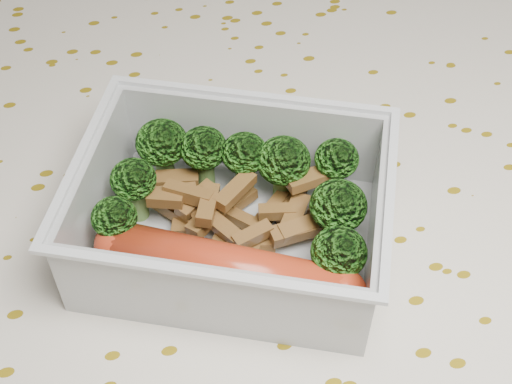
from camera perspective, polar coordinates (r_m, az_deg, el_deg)
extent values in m
cube|color=brown|center=(0.50, 0.30, -4.39)|extent=(1.40, 0.90, 0.04)
cube|color=silver|center=(0.48, 0.31, -2.73)|extent=(1.46, 0.96, 0.01)
cube|color=silver|center=(0.47, -1.80, -3.88)|extent=(0.22, 0.20, 0.00)
cube|color=silver|center=(0.49, -0.37, 4.57)|extent=(0.17, 0.08, 0.06)
cube|color=silver|center=(0.40, -3.76, -8.53)|extent=(0.17, 0.08, 0.06)
cube|color=silver|center=(0.44, 9.49, -2.87)|extent=(0.06, 0.12, 0.06)
cube|color=silver|center=(0.46, -12.65, 0.11)|extent=(0.06, 0.12, 0.06)
cube|color=silver|center=(0.47, -0.28, 7.73)|extent=(0.18, 0.08, 0.00)
cube|color=silver|center=(0.37, -4.15, -6.53)|extent=(0.18, 0.08, 0.00)
cube|color=silver|center=(0.41, 10.68, -0.25)|extent=(0.06, 0.13, 0.00)
cube|color=silver|center=(0.44, -13.90, 2.88)|extent=(0.06, 0.13, 0.00)
cylinder|color=#608C3F|center=(0.50, -7.29, 2.06)|extent=(0.02, 0.02, 0.02)
ellipsoid|color=#35811E|center=(0.48, -7.56, 3.95)|extent=(0.04, 0.04, 0.03)
cylinder|color=#608C3F|center=(0.49, -4.08, 1.64)|extent=(0.02, 0.02, 0.02)
ellipsoid|color=#35811E|center=(0.47, -4.23, 3.54)|extent=(0.03, 0.03, 0.03)
cylinder|color=#608C3F|center=(0.48, -0.90, 1.22)|extent=(0.02, 0.02, 0.02)
ellipsoid|color=#35811E|center=(0.47, -0.93, 3.12)|extent=(0.03, 0.03, 0.03)
cylinder|color=#608C3F|center=(0.48, 2.13, 0.62)|extent=(0.02, 0.02, 0.02)
ellipsoid|color=#35811E|center=(0.46, 2.21, 2.52)|extent=(0.04, 0.04, 0.03)
cylinder|color=#608C3F|center=(0.48, 6.25, 0.78)|extent=(0.02, 0.02, 0.03)
ellipsoid|color=#35811E|center=(0.47, 6.48, 2.66)|extent=(0.03, 0.03, 0.02)
cylinder|color=#608C3F|center=(0.47, -9.44, -0.84)|extent=(0.02, 0.02, 0.02)
ellipsoid|color=#35811E|center=(0.46, -9.79, 1.02)|extent=(0.03, 0.03, 0.03)
cylinder|color=#608C3F|center=(0.46, 6.36, -2.95)|extent=(0.02, 0.02, 0.02)
ellipsoid|color=#35811E|center=(0.44, 6.60, -1.09)|extent=(0.04, 0.04, 0.03)
cylinder|color=#608C3F|center=(0.46, -10.85, -3.83)|extent=(0.02, 0.02, 0.03)
ellipsoid|color=#35811E|center=(0.44, -11.27, -2.01)|extent=(0.03, 0.03, 0.02)
cylinder|color=#608C3F|center=(0.44, 6.38, -6.62)|extent=(0.02, 0.02, 0.02)
ellipsoid|color=#35811E|center=(0.42, 6.65, -4.82)|extent=(0.03, 0.03, 0.03)
cube|color=brown|center=(0.48, -6.33, 1.06)|extent=(0.03, 0.02, 0.01)
cube|color=brown|center=(0.45, -5.41, -0.16)|extent=(0.03, 0.03, 0.01)
cube|color=brown|center=(0.46, -7.25, -0.54)|extent=(0.03, 0.02, 0.01)
cube|color=brown|center=(0.46, -4.77, -0.62)|extent=(0.03, 0.03, 0.01)
cube|color=brown|center=(0.48, 3.13, -0.87)|extent=(0.03, 0.02, 0.01)
cube|color=brown|center=(0.46, -3.90, -2.10)|extent=(0.03, 0.03, 0.01)
cube|color=brown|center=(0.46, 3.16, -1.74)|extent=(0.03, 0.03, 0.01)
cube|color=brown|center=(0.46, -4.61, -1.40)|extent=(0.02, 0.03, 0.01)
cube|color=brown|center=(0.45, -3.86, -1.03)|extent=(0.02, 0.03, 0.01)
cube|color=brown|center=(0.47, -1.38, -2.09)|extent=(0.03, 0.03, 0.01)
cube|color=brown|center=(0.45, -2.70, -2.82)|extent=(0.03, 0.03, 0.01)
cube|color=brown|center=(0.44, -0.30, -3.52)|extent=(0.03, 0.02, 0.01)
cube|color=brown|center=(0.48, -1.17, -0.58)|extent=(0.02, 0.02, 0.01)
cube|color=brown|center=(0.48, -5.72, -0.87)|extent=(0.03, 0.02, 0.01)
cube|color=brown|center=(0.45, 3.07, -3.17)|extent=(0.03, 0.02, 0.01)
cube|color=brown|center=(0.45, -1.67, 0.14)|extent=(0.03, 0.03, 0.01)
cube|color=brown|center=(0.47, -6.46, -0.16)|extent=(0.03, 0.01, 0.01)
cube|color=brown|center=(0.47, -5.99, -2.19)|extent=(0.02, 0.03, 0.01)
cube|color=brown|center=(0.46, 1.69, -1.58)|extent=(0.03, 0.01, 0.01)
cube|color=brown|center=(0.46, 4.15, 1.03)|extent=(0.03, 0.02, 0.01)
cube|color=brown|center=(0.47, -6.53, -1.46)|extent=(0.03, 0.03, 0.01)
cube|color=brown|center=(0.48, 2.88, -1.15)|extent=(0.03, 0.03, 0.01)
cube|color=brown|center=(0.45, 3.75, -2.84)|extent=(0.03, 0.02, 0.01)
cube|color=brown|center=(0.45, -1.56, -4.28)|extent=(0.03, 0.02, 0.01)
cube|color=brown|center=(0.47, 1.21, -1.49)|extent=(0.03, 0.03, 0.01)
cube|color=brown|center=(0.45, -0.44, -4.26)|extent=(0.03, 0.01, 0.01)
cylinder|color=#B43318|center=(0.43, -2.32, -6.15)|extent=(0.14, 0.09, 0.03)
sphere|color=#B43318|center=(0.42, 6.82, -8.06)|extent=(0.03, 0.03, 0.03)
sphere|color=#B43318|center=(0.44, -10.88, -4.22)|extent=(0.03, 0.03, 0.03)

